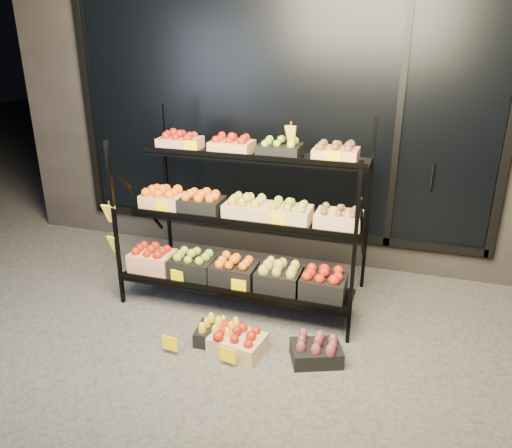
% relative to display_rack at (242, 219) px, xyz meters
% --- Properties ---
extents(ground, '(24.00, 24.00, 0.00)m').
position_rel_display_rack_xyz_m(ground, '(0.01, -0.60, -0.79)').
color(ground, '#514F4C').
rests_on(ground, ground).
extents(building, '(6.00, 2.08, 3.50)m').
position_rel_display_rack_xyz_m(building, '(0.01, 1.99, 0.96)').
color(building, '#2D2826').
rests_on(building, ground).
extents(display_rack, '(2.18, 1.02, 1.70)m').
position_rel_display_rack_xyz_m(display_rack, '(0.00, 0.00, 0.00)').
color(display_rack, black).
rests_on(display_rack, ground).
extents(tag_floor_a, '(0.13, 0.01, 0.12)m').
position_rel_display_rack_xyz_m(tag_floor_a, '(-0.24, -1.00, -0.73)').
color(tag_floor_a, '#FFD700').
rests_on(tag_floor_a, ground).
extents(tag_floor_b, '(0.13, 0.01, 0.12)m').
position_rel_display_rack_xyz_m(tag_floor_b, '(0.23, -1.00, -0.73)').
color(tag_floor_b, '#FFD700').
rests_on(tag_floor_b, ground).
extents(floor_crate_midleft, '(0.38, 0.29, 0.19)m').
position_rel_display_rack_xyz_m(floor_crate_midleft, '(0.05, -0.73, -0.70)').
color(floor_crate_midleft, black).
rests_on(floor_crate_midleft, ground).
extents(floor_crate_midright, '(0.44, 0.36, 0.20)m').
position_rel_display_rack_xyz_m(floor_crate_midright, '(0.24, -0.80, -0.69)').
color(floor_crate_midright, tan).
rests_on(floor_crate_midright, ground).
extents(floor_crate_right, '(0.44, 0.39, 0.19)m').
position_rel_display_rack_xyz_m(floor_crate_right, '(0.84, -0.73, -0.70)').
color(floor_crate_right, black).
rests_on(floor_crate_right, ground).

